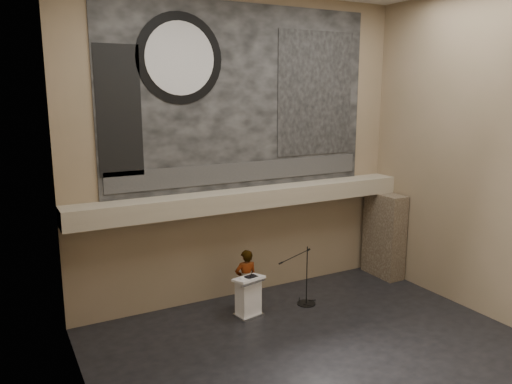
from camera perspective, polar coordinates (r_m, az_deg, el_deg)
floor at (r=12.10m, az=7.56°, el=-17.82°), size 10.00×10.00×0.00m
wall_back at (r=14.07m, az=-1.55°, el=4.77°), size 10.00×0.02×8.50m
wall_front at (r=7.89m, az=25.61°, el=-1.80°), size 10.00×0.02×8.50m
wall_left at (r=8.74m, az=-19.32°, el=-0.10°), size 0.02×8.00×8.50m
wall_right at (r=14.21m, az=24.68°, el=3.78°), size 0.02×8.00×8.50m
soffit at (r=13.93m, az=-0.78°, el=-0.72°), size 10.00×0.80×0.50m
sprinkler_left at (r=13.31m, az=-6.80°, el=-2.62°), size 0.04×0.04×0.06m
sprinkler_right at (r=14.90m, az=5.81°, el=-1.06°), size 0.04×0.04×0.06m
banner at (r=13.94m, az=-1.52°, el=10.69°), size 8.00×0.05×5.00m
banner_text_strip at (r=14.09m, az=-1.41°, el=2.32°), size 7.76×0.02×0.55m
banner_clock_rim at (r=13.21m, az=-8.70°, el=14.85°), size 2.30×0.02×2.30m
banner_clock_face at (r=13.19m, az=-8.67°, el=14.86°), size 1.84×0.02×1.84m
banner_building_print at (r=15.14m, az=6.84°, el=11.06°), size 2.60×0.02×3.60m
banner_brick_print at (r=12.75m, az=-15.38°, el=8.85°), size 1.10×0.02×3.20m
stone_pier at (r=16.60m, az=14.42°, el=-4.76°), size 0.60×1.40×2.70m
lectern at (r=13.47m, az=-0.88°, el=-11.88°), size 0.84×0.67×1.14m
binder at (r=13.25m, az=-0.55°, el=-9.66°), size 0.34×0.30×0.04m
papers at (r=13.19m, az=-1.31°, el=-9.83°), size 0.24×0.31×0.00m
speaker_person at (r=13.74m, az=-1.15°, el=-10.04°), size 0.67×0.49×1.71m
mic_stand at (r=14.33m, az=5.66°, el=-11.69°), size 1.51×0.84×1.69m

